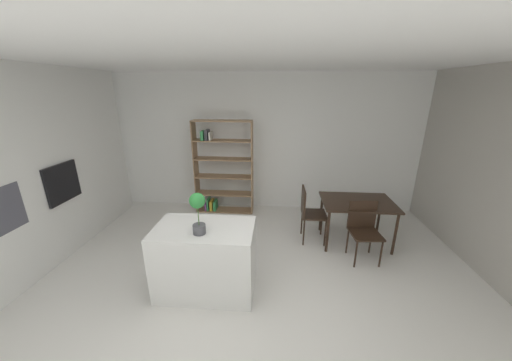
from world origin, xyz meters
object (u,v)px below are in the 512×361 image
open_bookshelf (221,169)px  dining_table (357,206)px  built_in_oven (62,183)px  potted_plant_on_island (198,209)px  kitchen_island (206,259)px  dining_chair_island_side (309,210)px  dining_chair_near (364,226)px

open_bookshelf → dining_table: bearing=-23.0°
built_in_oven → dining_table: bearing=7.9°
built_in_oven → potted_plant_on_island: size_ratio=1.22×
potted_plant_on_island → dining_table: potted_plant_on_island is taller
potted_plant_on_island → built_in_oven: bearing=160.0°
kitchen_island → open_bookshelf: bearing=96.5°
built_in_oven → dining_chair_island_side: bearing=9.6°
open_bookshelf → potted_plant_on_island: bearing=-84.1°
kitchen_island → open_bookshelf: (-0.27, 2.39, 0.48)m
built_in_oven → dining_chair_near: bearing=2.5°
kitchen_island → dining_chair_near: dining_chair_near is taller
built_in_oven → kitchen_island: 2.54m
kitchen_island → potted_plant_on_island: 0.77m
potted_plant_on_island → dining_chair_near: bearing=25.2°
potted_plant_on_island → dining_chair_island_side: (1.43, 1.48, -0.63)m
open_bookshelf → built_in_oven: bearing=-140.6°
built_in_oven → open_bookshelf: 2.67m
kitchen_island → open_bookshelf: open_bookshelf is taller
dining_table → built_in_oven: bearing=-172.1°
kitchen_island → dining_table: 2.59m
dining_table → dining_chair_near: bearing=-91.2°
dining_table → dining_chair_island_side: 0.80m
open_bookshelf → dining_chair_island_side: open_bookshelf is taller
kitchen_island → built_in_oven: bearing=163.2°
potted_plant_on_island → open_bookshelf: 2.56m
built_in_oven → open_bookshelf: bearing=39.4°
open_bookshelf → dining_chair_island_side: (1.70, -1.06, -0.36)m
kitchen_island → dining_table: (2.21, 1.34, 0.22)m
built_in_oven → kitchen_island: built_in_oven is taller
dining_chair_island_side → built_in_oven: bearing=99.1°
open_bookshelf → kitchen_island: bearing=-83.5°
open_bookshelf → dining_chair_near: 2.92m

